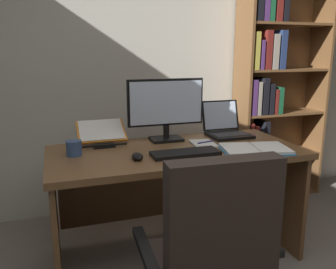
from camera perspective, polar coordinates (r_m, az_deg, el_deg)
wall_back at (r=3.12m, az=-2.52°, el=11.81°), size 4.66×0.12×2.58m
desk at (r=2.40m, az=0.70°, el=-6.75°), size 1.62×0.74×0.76m
bookshelf at (r=3.40m, az=16.31°, el=6.16°), size 0.85×0.30×2.02m
monitor at (r=2.44m, az=-0.33°, el=4.17°), size 0.55×0.16×0.43m
laptop at (r=2.67m, az=9.46°, el=1.01°), size 0.30×0.31×0.25m
keyboard at (r=2.14m, az=2.86°, el=-3.06°), size 0.42×0.15×0.02m
computer_mouse at (r=2.05m, az=-4.99°, el=-3.58°), size 0.06×0.10×0.04m
reading_stand_with_book at (r=2.44m, az=-10.76°, el=0.29°), size 0.32×0.28×0.14m
open_binder at (r=2.30m, az=14.00°, el=-2.30°), size 0.47×0.36×0.02m
notepad at (r=2.40m, az=5.75°, el=-1.46°), size 0.17×0.22×0.01m
pen at (r=2.40m, az=6.19°, el=-1.22°), size 0.14×0.04×0.01m
coffee_mug at (r=2.19m, az=-15.06°, el=-2.15°), size 0.09×0.09×0.09m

